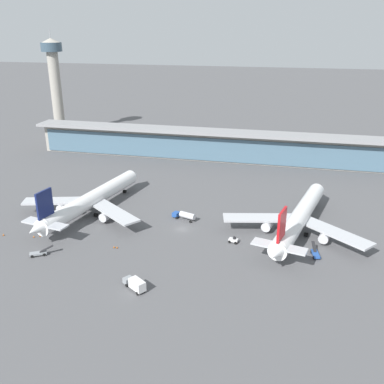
{
  "coord_description": "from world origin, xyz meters",
  "views": [
    {
      "loc": [
        32.02,
        -123.61,
        62.74
      ],
      "look_at": [
        0.0,
        14.76,
        7.59
      ],
      "focal_mm": 40.26,
      "sensor_mm": 36.0,
      "label": 1
    }
  ],
  "objects_px": {
    "safety_cone_bravo": "(117,247)",
    "safety_cone_delta": "(34,236)",
    "airliner_centre_stand": "(299,218)",
    "control_tower": "(55,79)",
    "service_truck_under_wing_grey": "(39,253)",
    "safety_cone_alpha": "(114,247)",
    "service_truck_mid_apron_blue": "(315,253)",
    "safety_cone_charlie": "(3,235)",
    "safety_cone_echo": "(40,236)",
    "service_truck_by_tail_blue": "(185,215)",
    "service_truck_on_taxiway_grey": "(135,284)",
    "service_truck_near_nose_white": "(233,240)",
    "airliner_left_stand": "(90,200)"
  },
  "relations": [
    {
      "from": "service_truck_mid_apron_blue",
      "to": "safety_cone_charlie",
      "type": "relative_size",
      "value": 9.91
    },
    {
      "from": "safety_cone_bravo",
      "to": "safety_cone_delta",
      "type": "bearing_deg",
      "value": 178.59
    },
    {
      "from": "service_truck_by_tail_blue",
      "to": "safety_cone_bravo",
      "type": "relative_size",
      "value": 12.65
    },
    {
      "from": "service_truck_by_tail_blue",
      "to": "safety_cone_bravo",
      "type": "xyz_separation_m",
      "value": [
        -15.08,
        -24.33,
        -1.39
      ]
    },
    {
      "from": "safety_cone_alpha",
      "to": "safety_cone_charlie",
      "type": "relative_size",
      "value": 1.0
    },
    {
      "from": "service_truck_mid_apron_blue",
      "to": "service_truck_by_tail_blue",
      "type": "bearing_deg",
      "value": 160.01
    },
    {
      "from": "service_truck_near_nose_white",
      "to": "safety_cone_echo",
      "type": "xyz_separation_m",
      "value": [
        -60.52,
        -9.7,
        -0.56
      ]
    },
    {
      "from": "airliner_left_stand",
      "to": "service_truck_under_wing_grey",
      "type": "relative_size",
      "value": 9.43
    },
    {
      "from": "service_truck_on_taxiway_grey",
      "to": "safety_cone_echo",
      "type": "height_order",
      "value": "service_truck_on_taxiway_grey"
    },
    {
      "from": "safety_cone_charlie",
      "to": "safety_cone_echo",
      "type": "relative_size",
      "value": 1.0
    },
    {
      "from": "airliner_left_stand",
      "to": "safety_cone_alpha",
      "type": "height_order",
      "value": "airliner_left_stand"
    },
    {
      "from": "safety_cone_charlie",
      "to": "safety_cone_delta",
      "type": "distance_m",
      "value": 10.23
    },
    {
      "from": "service_truck_near_nose_white",
      "to": "service_truck_mid_apron_blue",
      "type": "relative_size",
      "value": 0.45
    },
    {
      "from": "service_truck_by_tail_blue",
      "to": "safety_cone_delta",
      "type": "xyz_separation_m",
      "value": [
        -43.47,
        -23.63,
        -1.39
      ]
    },
    {
      "from": "safety_cone_charlie",
      "to": "safety_cone_delta",
      "type": "bearing_deg",
      "value": 5.93
    },
    {
      "from": "service_truck_by_tail_blue",
      "to": "safety_cone_echo",
      "type": "relative_size",
      "value": 12.65
    },
    {
      "from": "service_truck_under_wing_grey",
      "to": "control_tower",
      "type": "height_order",
      "value": "control_tower"
    },
    {
      "from": "airliner_left_stand",
      "to": "safety_cone_echo",
      "type": "bearing_deg",
      "value": -111.86
    },
    {
      "from": "service_truck_mid_apron_blue",
      "to": "control_tower",
      "type": "height_order",
      "value": "control_tower"
    },
    {
      "from": "safety_cone_bravo",
      "to": "safety_cone_echo",
      "type": "xyz_separation_m",
      "value": [
        -26.79,
        1.71,
        0.0
      ]
    },
    {
      "from": "airliner_centre_stand",
      "to": "service_truck_under_wing_grey",
      "type": "height_order",
      "value": "airliner_centre_stand"
    },
    {
      "from": "service_truck_near_nose_white",
      "to": "service_truck_mid_apron_blue",
      "type": "height_order",
      "value": "service_truck_mid_apron_blue"
    },
    {
      "from": "airliner_centre_stand",
      "to": "safety_cone_alpha",
      "type": "xyz_separation_m",
      "value": [
        -53.97,
        -23.01,
        -4.88
      ]
    },
    {
      "from": "service_truck_near_nose_white",
      "to": "safety_cone_alpha",
      "type": "distance_m",
      "value": 36.48
    },
    {
      "from": "service_truck_mid_apron_blue",
      "to": "safety_cone_delta",
      "type": "bearing_deg",
      "value": -174.72
    },
    {
      "from": "service_truck_on_taxiway_grey",
      "to": "safety_cone_bravo",
      "type": "height_order",
      "value": "service_truck_on_taxiway_grey"
    },
    {
      "from": "airliner_centre_stand",
      "to": "service_truck_mid_apron_blue",
      "type": "height_order",
      "value": "airliner_centre_stand"
    },
    {
      "from": "safety_cone_bravo",
      "to": "safety_cone_charlie",
      "type": "xyz_separation_m",
      "value": [
        -38.56,
        -0.36,
        0.0
      ]
    },
    {
      "from": "airliner_left_stand",
      "to": "airliner_centre_stand",
      "type": "relative_size",
      "value": 1.01
    },
    {
      "from": "service_truck_under_wing_grey",
      "to": "safety_cone_alpha",
      "type": "xyz_separation_m",
      "value": [
        19.54,
        9.26,
        -0.49
      ]
    },
    {
      "from": "service_truck_near_nose_white",
      "to": "safety_cone_echo",
      "type": "relative_size",
      "value": 4.5
    },
    {
      "from": "service_truck_near_nose_white",
      "to": "service_truck_by_tail_blue",
      "type": "height_order",
      "value": "service_truck_by_tail_blue"
    },
    {
      "from": "control_tower",
      "to": "safety_cone_charlie",
      "type": "distance_m",
      "value": 143.06
    },
    {
      "from": "airliner_centre_stand",
      "to": "service_truck_under_wing_grey",
      "type": "bearing_deg",
      "value": -156.3
    },
    {
      "from": "safety_cone_alpha",
      "to": "airliner_left_stand",
      "type": "bearing_deg",
      "value": 129.03
    },
    {
      "from": "service_truck_near_nose_white",
      "to": "safety_cone_bravo",
      "type": "distance_m",
      "value": 35.62
    },
    {
      "from": "airliner_centre_stand",
      "to": "control_tower",
      "type": "height_order",
      "value": "control_tower"
    },
    {
      "from": "service_truck_mid_apron_blue",
      "to": "safety_cone_echo",
      "type": "distance_m",
      "value": 85.14
    },
    {
      "from": "safety_cone_echo",
      "to": "service_truck_on_taxiway_grey",
      "type": "bearing_deg",
      "value": -27.87
    },
    {
      "from": "airliner_centre_stand",
      "to": "control_tower",
      "type": "bearing_deg",
      "value": 143.41
    },
    {
      "from": "service_truck_mid_apron_blue",
      "to": "service_truck_on_taxiway_grey",
      "type": "bearing_deg",
      "value": -148.16
    },
    {
      "from": "service_truck_near_nose_white",
      "to": "service_truck_under_wing_grey",
      "type": "bearing_deg",
      "value": -159.11
    },
    {
      "from": "airliner_left_stand",
      "to": "safety_cone_charlie",
      "type": "distance_m",
      "value": 30.25
    },
    {
      "from": "service_truck_by_tail_blue",
      "to": "control_tower",
      "type": "bearing_deg",
      "value": 135.04
    },
    {
      "from": "airliner_left_stand",
      "to": "airliner_centre_stand",
      "type": "bearing_deg",
      "value": 0.87
    },
    {
      "from": "service_truck_mid_apron_blue",
      "to": "control_tower",
      "type": "distance_m",
      "value": 193.42
    },
    {
      "from": "service_truck_near_nose_white",
      "to": "safety_cone_delta",
      "type": "bearing_deg",
      "value": -170.22
    },
    {
      "from": "service_truck_on_taxiway_grey",
      "to": "safety_cone_charlie",
      "type": "distance_m",
      "value": 54.93
    },
    {
      "from": "airliner_centre_stand",
      "to": "service_truck_on_taxiway_grey",
      "type": "bearing_deg",
      "value": -133.45
    },
    {
      "from": "safety_cone_echo",
      "to": "airliner_centre_stand",
      "type": "bearing_deg",
      "value": 14.93
    }
  ]
}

